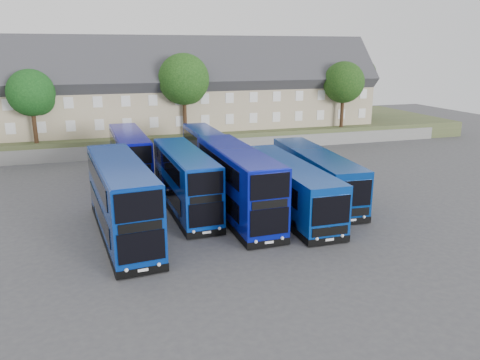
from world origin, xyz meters
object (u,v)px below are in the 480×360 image
tree_east (344,84)px  tree_far (357,77)px  dd_front_mid (185,182)px  tree_west (33,94)px  coach_east_a (288,188)px  tree_mid (185,81)px  dd_front_left (122,201)px

tree_east → tree_far: tree_far is taller
dd_front_mid → tree_east: bearing=37.8°
tree_west → tree_east: (36.00, 0.00, 0.34)m
coach_east_a → tree_west: 30.08m
tree_west → tree_mid: bearing=1.8°
coach_east_a → tree_west: bearing=130.2°
tree_west → tree_east: tree_east is taller
dd_front_mid → tree_west: (-11.90, 20.43, 4.85)m
coach_east_a → tree_mid: 24.22m
coach_east_a → tree_far: (22.98, 29.69, 5.93)m
dd_front_left → dd_front_mid: 5.98m
coach_east_a → tree_mid: bearing=97.6°
dd_front_left → dd_front_mid: (4.72, 3.67, -0.18)m
coach_east_a → tree_east: bearing=53.4°
dd_front_left → coach_east_a: dd_front_left is taller
tree_west → tree_far: 42.58m
dd_front_left → tree_mid: size_ratio=1.35×
dd_front_left → tree_east: size_ratio=1.52×
tree_mid → tree_east: tree_mid is taller
coach_east_a → dd_front_mid: bearing=162.6°
tree_east → tree_far: 9.23m
tree_mid → tree_east: 20.02m
tree_east → coach_east_a: bearing=-126.8°
dd_front_left → tree_west: size_ratio=1.62×
coach_east_a → tree_west: tree_west is taller
tree_west → tree_mid: 16.04m
dd_front_mid → tree_east: size_ratio=1.39×
dd_front_mid → tree_mid: size_ratio=1.24×
tree_mid → tree_far: tree_mid is taller
tree_mid → tree_far: (26.00, 6.50, -0.34)m
coach_east_a → tree_east: 28.89m
coach_east_a → tree_west: size_ratio=1.75×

